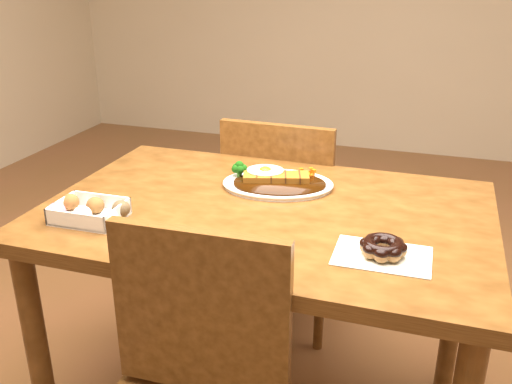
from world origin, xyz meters
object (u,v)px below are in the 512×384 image
(table, at_px, (266,240))
(pon_de_ring, at_px, (383,248))
(chair_far, at_px, (285,217))
(donut_box, at_px, (89,211))
(katsu_curry_plate, at_px, (276,181))

(table, xyz_separation_m, pon_de_ring, (0.33, -0.18, 0.12))
(chair_far, bearing_deg, donut_box, 68.01)
(table, relative_size, katsu_curry_plate, 3.31)
(katsu_curry_plate, xyz_separation_m, pon_de_ring, (0.35, -0.34, 0.01))
(pon_de_ring, bearing_deg, chair_far, 120.51)
(chair_far, distance_m, katsu_curry_plate, 0.48)
(table, xyz_separation_m, chair_far, (-0.09, 0.53, -0.17))
(pon_de_ring, bearing_deg, table, 151.78)
(table, relative_size, pon_de_ring, 5.45)
(chair_far, bearing_deg, pon_de_ring, 122.10)
(katsu_curry_plate, distance_m, donut_box, 0.54)
(chair_far, height_order, pon_de_ring, chair_far)
(katsu_curry_plate, relative_size, donut_box, 1.80)
(chair_far, xyz_separation_m, katsu_curry_plate, (0.07, -0.37, 0.29))
(table, bearing_deg, donut_box, -152.71)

